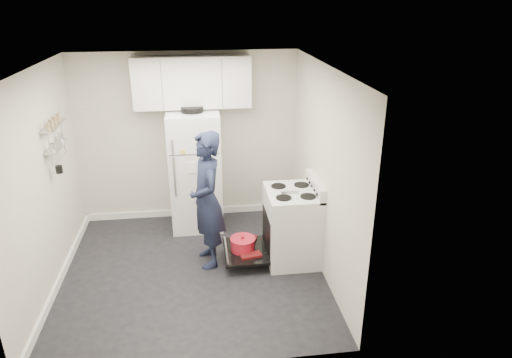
{
  "coord_description": "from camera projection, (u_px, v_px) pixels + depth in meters",
  "views": [
    {
      "loc": [
        0.14,
        -4.91,
        3.24
      ],
      "look_at": [
        0.84,
        0.37,
        1.05
      ],
      "focal_mm": 32.0,
      "sensor_mm": 36.0,
      "label": 1
    }
  ],
  "objects": [
    {
      "name": "refrigerator",
      "position": [
        195.0,
        170.0,
        6.54
      ],
      "size": [
        0.72,
        0.74,
        1.8
      ],
      "color": "white",
      "rests_on": "ground"
    },
    {
      "name": "wall_shelf_rack",
      "position": [
        55.0,
        136.0,
        5.35
      ],
      "size": [
        0.14,
        0.6,
        0.61
      ],
      "color": "#B2B2B7",
      "rests_on": "room"
    },
    {
      "name": "open_oven_door",
      "position": [
        244.0,
        247.0,
        5.87
      ],
      "size": [
        0.55,
        0.72,
        0.24
      ],
      "color": "black",
      "rests_on": "ground"
    },
    {
      "name": "upper_cabinets",
      "position": [
        192.0,
        82.0,
        6.24
      ],
      "size": [
        1.6,
        0.33,
        0.7
      ],
      "primitive_type": "cube",
      "color": "silver",
      "rests_on": "room"
    },
    {
      "name": "room",
      "position": [
        186.0,
        181.0,
        5.28
      ],
      "size": [
        3.21,
        3.21,
        2.51
      ],
      "color": "black",
      "rests_on": "ground"
    },
    {
      "name": "electric_range",
      "position": [
        291.0,
        226.0,
        5.83
      ],
      "size": [
        0.66,
        0.76,
        1.1
      ],
      "color": "silver",
      "rests_on": "ground"
    },
    {
      "name": "person",
      "position": [
        207.0,
        200.0,
        5.6
      ],
      "size": [
        0.52,
        0.7,
        1.74
      ],
      "primitive_type": "imported",
      "rotation": [
        0.0,
        0.0,
        -1.4
      ],
      "color": "#181D35",
      "rests_on": "ground"
    }
  ]
}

